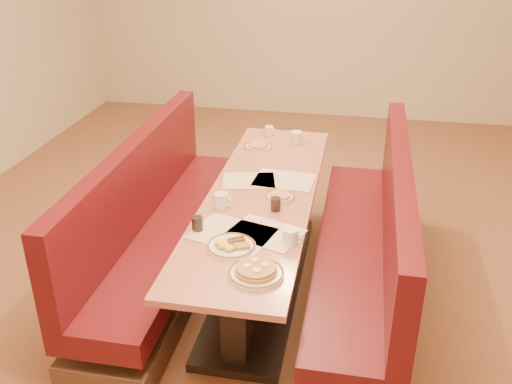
% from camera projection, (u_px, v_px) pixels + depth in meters
% --- Properties ---
extents(ground, '(8.00, 8.00, 0.00)m').
position_uv_depth(ground, '(261.00, 286.00, 4.15)').
color(ground, '#9E6647').
rests_on(ground, ground).
extents(room_envelope, '(6.04, 8.04, 2.82)m').
position_uv_depth(room_envelope, '(262.00, 11.00, 3.29)').
color(room_envelope, beige).
rests_on(room_envelope, ground).
extents(diner_table, '(0.70, 2.50, 0.75)m').
position_uv_depth(diner_table, '(261.00, 242.00, 3.98)').
color(diner_table, black).
rests_on(diner_table, ground).
extents(booth_left, '(0.55, 2.50, 1.05)m').
position_uv_depth(booth_left, '(161.00, 233.00, 4.11)').
color(booth_left, '#4C3326').
rests_on(booth_left, ground).
extents(booth_right, '(0.55, 2.50, 1.05)m').
position_uv_depth(booth_right, '(367.00, 254.00, 3.86)').
color(booth_right, '#4C3326').
rests_on(booth_right, ground).
extents(placemat_near_left, '(0.53, 0.45, 0.00)m').
position_uv_depth(placemat_near_left, '(232.00, 233.00, 3.34)').
color(placemat_near_left, beige).
rests_on(placemat_near_left, diner_table).
extents(placemat_near_right, '(0.49, 0.43, 0.00)m').
position_uv_depth(placemat_near_right, '(265.00, 233.00, 3.34)').
color(placemat_near_right, beige).
rests_on(placemat_near_right, diner_table).
extents(placemat_far_left, '(0.41, 0.34, 0.00)m').
position_uv_depth(placemat_far_left, '(249.00, 181.00, 3.99)').
color(placemat_far_left, beige).
rests_on(placemat_far_left, diner_table).
extents(placemat_far_right, '(0.43, 0.34, 0.00)m').
position_uv_depth(placemat_far_right, '(284.00, 180.00, 4.00)').
color(placemat_far_right, beige).
rests_on(placemat_far_right, diner_table).
extents(pancake_plate, '(0.30, 0.30, 0.07)m').
position_uv_depth(pancake_plate, '(256.00, 272.00, 2.95)').
color(pancake_plate, silver).
rests_on(pancake_plate, diner_table).
extents(eggs_plate, '(0.28, 0.28, 0.06)m').
position_uv_depth(eggs_plate, '(231.00, 246.00, 3.19)').
color(eggs_plate, silver).
rests_on(eggs_plate, diner_table).
extents(extra_plate_mid, '(0.20, 0.20, 0.04)m').
position_uv_depth(extra_plate_mid, '(280.00, 196.00, 3.75)').
color(extra_plate_mid, silver).
rests_on(extra_plate_mid, diner_table).
extents(extra_plate_far, '(0.23, 0.23, 0.05)m').
position_uv_depth(extra_plate_far, '(258.00, 146.00, 4.54)').
color(extra_plate_far, silver).
rests_on(extra_plate_far, diner_table).
extents(coffee_mug_a, '(0.12, 0.09, 0.10)m').
position_uv_depth(coffee_mug_a, '(291.00, 236.00, 3.22)').
color(coffee_mug_a, silver).
rests_on(coffee_mug_a, diner_table).
extents(coffee_mug_b, '(0.13, 0.09, 0.10)m').
position_uv_depth(coffee_mug_b, '(221.00, 200.00, 3.62)').
color(coffee_mug_b, silver).
rests_on(coffee_mug_b, diner_table).
extents(coffee_mug_c, '(0.13, 0.09, 0.10)m').
position_uv_depth(coffee_mug_c, '(297.00, 137.00, 4.62)').
color(coffee_mug_c, silver).
rests_on(coffee_mug_c, diner_table).
extents(coffee_mug_d, '(0.10, 0.07, 0.08)m').
position_uv_depth(coffee_mug_d, '(269.00, 131.00, 4.79)').
color(coffee_mug_d, silver).
rests_on(coffee_mug_d, diner_table).
extents(soda_tumbler_near, '(0.07, 0.07, 0.09)m').
position_uv_depth(soda_tumbler_near, '(197.00, 224.00, 3.35)').
color(soda_tumbler_near, black).
rests_on(soda_tumbler_near, diner_table).
extents(soda_tumbler_mid, '(0.06, 0.06, 0.09)m').
position_uv_depth(soda_tumbler_mid, '(276.00, 204.00, 3.58)').
color(soda_tumbler_mid, black).
rests_on(soda_tumbler_mid, diner_table).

